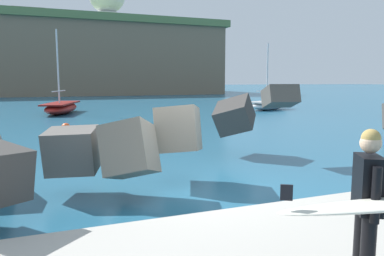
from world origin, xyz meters
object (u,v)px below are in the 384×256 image
surfer_with_board (374,203)px  boat_near_centre (61,107)px  boat_mid_left (269,105)px  station_building_east (29,20)px  mooring_buoy_middle (66,127)px

surfer_with_board → boat_near_centre: bearing=94.8°
boat_mid_left → station_building_east: (-21.19, 63.44, 15.26)m
boat_near_centre → mooring_buoy_middle: bearing=-90.5°
boat_near_centre → station_building_east: bearing=94.1°
boat_mid_left → mooring_buoy_middle: boat_mid_left is taller
mooring_buoy_middle → station_building_east: size_ratio=0.07×
boat_near_centre → boat_mid_left: (16.81, -2.40, -0.04)m
boat_mid_left → station_building_east: bearing=108.5°
surfer_with_board → boat_mid_left: (14.54, 24.60, -0.84)m
boat_near_centre → station_building_east: 63.07m
surfer_with_board → mooring_buoy_middle: surfer_with_board is taller
surfer_with_board → mooring_buoy_middle: bearing=98.3°
surfer_with_board → station_building_east: station_building_east is taller
boat_near_centre → mooring_buoy_middle: boat_near_centre is taller
boat_near_centre → boat_mid_left: bearing=-8.1°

